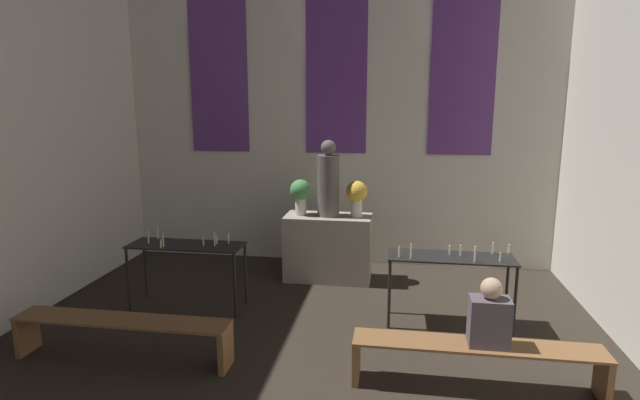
# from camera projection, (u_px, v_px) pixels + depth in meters

# --- Properties ---
(wall_back) EXTENTS (7.17, 0.16, 5.73)m
(wall_back) POSITION_uv_depth(u_px,v_px,m) (337.00, 86.00, 7.98)
(wall_back) COLOR silver
(wall_back) RESTS_ON ground_plane
(altar) EXTENTS (1.28, 0.61, 0.99)m
(altar) POSITION_uv_depth(u_px,v_px,m) (328.00, 247.00, 7.52)
(altar) COLOR gray
(altar) RESTS_ON ground_plane
(statue) EXTENTS (0.32, 0.32, 1.12)m
(statue) POSITION_uv_depth(u_px,v_px,m) (328.00, 182.00, 7.32)
(statue) COLOR #5B5651
(statue) RESTS_ON altar
(flower_vase_left) EXTENTS (0.31, 0.31, 0.53)m
(flower_vase_left) POSITION_uv_depth(u_px,v_px,m) (301.00, 193.00, 7.42)
(flower_vase_left) COLOR beige
(flower_vase_left) RESTS_ON altar
(flower_vase_right) EXTENTS (0.31, 0.31, 0.53)m
(flower_vase_right) POSITION_uv_depth(u_px,v_px,m) (357.00, 195.00, 7.30)
(flower_vase_right) COLOR beige
(flower_vase_right) RESTS_ON altar
(candle_rack_left) EXTENTS (1.47, 0.50, 1.05)m
(candle_rack_left) POSITION_uv_depth(u_px,v_px,m) (186.00, 252.00, 6.41)
(candle_rack_left) COLOR black
(candle_rack_left) RESTS_ON ground_plane
(candle_rack_right) EXTENTS (1.47, 0.50, 1.05)m
(candle_rack_right) POSITION_uv_depth(u_px,v_px,m) (451.00, 265.00, 5.91)
(candle_rack_right) COLOR black
(candle_rack_right) RESTS_ON ground_plane
(pew_back_left) EXTENTS (2.28, 0.36, 0.46)m
(pew_back_left) POSITION_uv_depth(u_px,v_px,m) (122.00, 329.00, 5.15)
(pew_back_left) COLOR brown
(pew_back_left) RESTS_ON ground_plane
(pew_back_right) EXTENTS (2.28, 0.36, 0.46)m
(pew_back_right) POSITION_uv_depth(u_px,v_px,m) (476.00, 356.00, 4.62)
(pew_back_right) COLOR brown
(pew_back_right) RESTS_ON ground_plane
(person_seated) EXTENTS (0.36, 0.24, 0.65)m
(person_seated) POSITION_uv_depth(u_px,v_px,m) (489.00, 317.00, 4.53)
(person_seated) COLOR #564C56
(person_seated) RESTS_ON pew_back_right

